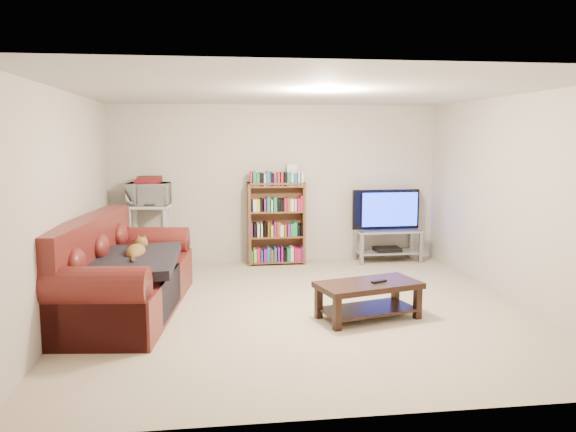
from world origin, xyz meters
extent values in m
plane|color=#C8B694|center=(0.00, 0.00, 0.00)|extent=(5.00, 5.00, 0.00)
plane|color=white|center=(0.00, 0.00, 2.40)|extent=(5.00, 5.00, 0.00)
plane|color=beige|center=(0.00, 2.50, 1.20)|extent=(5.00, 0.00, 5.00)
plane|color=beige|center=(0.00, -2.50, 1.20)|extent=(5.00, 0.00, 5.00)
plane|color=beige|center=(-2.50, 0.00, 1.20)|extent=(0.00, 5.00, 5.00)
plane|color=beige|center=(2.50, 0.00, 1.20)|extent=(0.00, 5.00, 5.00)
cube|color=#5A1A17|center=(-1.93, 0.15, 0.23)|extent=(1.34, 2.56, 0.47)
cube|color=#5A1A17|center=(-2.33, 0.19, 0.53)|extent=(0.54, 2.47, 1.03)
cube|color=#5A1A17|center=(-2.06, -0.96, 0.29)|extent=(1.03, 0.36, 0.59)
cube|color=#5A1A17|center=(-1.80, 1.25, 0.29)|extent=(1.03, 0.36, 0.59)
cube|color=black|center=(-1.85, -0.03, 0.60)|extent=(0.99, 1.27, 0.20)
cube|color=black|center=(0.65, -0.43, 0.36)|extent=(1.19, 0.80, 0.06)
cube|color=black|center=(0.65, -0.43, 0.10)|extent=(1.07, 0.72, 0.03)
cube|color=black|center=(0.24, -0.76, 0.17)|extent=(0.09, 0.09, 0.33)
cube|color=black|center=(1.17, -0.51, 0.17)|extent=(0.09, 0.09, 0.33)
cube|color=black|center=(0.13, -0.36, 0.17)|extent=(0.09, 0.09, 0.33)
cube|color=black|center=(1.06, -0.11, 0.17)|extent=(0.09, 0.09, 0.33)
cube|color=black|center=(0.76, -0.46, 0.40)|extent=(0.18, 0.12, 0.02)
cube|color=#999EA3|center=(1.70, 2.23, 0.48)|extent=(1.00, 0.47, 0.03)
cube|color=#999EA3|center=(1.70, 2.23, 0.15)|extent=(0.95, 0.45, 0.02)
cube|color=gray|center=(1.24, 2.03, 0.25)|extent=(0.05, 0.05, 0.50)
cube|color=gray|center=(2.17, 2.05, 0.25)|extent=(0.05, 0.05, 0.50)
cube|color=gray|center=(1.23, 2.41, 0.25)|extent=(0.05, 0.05, 0.50)
cube|color=gray|center=(2.16, 2.44, 0.25)|extent=(0.05, 0.05, 0.50)
imported|color=black|center=(1.70, 2.23, 0.80)|extent=(1.07, 0.17, 0.62)
cube|color=black|center=(1.70, 2.23, 0.19)|extent=(0.40, 0.29, 0.06)
cube|color=brown|center=(-0.44, 2.27, 0.62)|extent=(0.04, 0.27, 1.25)
cube|color=brown|center=(0.38, 2.28, 0.62)|extent=(0.04, 0.27, 1.25)
cube|color=brown|center=(-0.03, 2.27, 1.23)|extent=(0.87, 0.28, 0.03)
cube|color=maroon|center=(-0.22, 2.27, 1.28)|extent=(0.25, 0.19, 0.07)
cube|color=silver|center=(-1.89, 2.20, 0.92)|extent=(0.63, 0.49, 0.04)
cube|color=silver|center=(-1.89, 2.20, 0.30)|extent=(0.57, 0.44, 0.03)
cube|color=silver|center=(-2.16, 2.05, 0.45)|extent=(0.05, 0.05, 0.90)
cube|color=silver|center=(-1.65, 2.00, 0.45)|extent=(0.05, 0.05, 0.90)
cube|color=silver|center=(-2.12, 2.40, 0.45)|extent=(0.05, 0.05, 0.90)
cube|color=silver|center=(-1.61, 2.35, 0.45)|extent=(0.05, 0.05, 0.90)
imported|color=silver|center=(-1.89, 2.20, 1.11)|extent=(0.62, 0.45, 0.32)
cube|color=maroon|center=(-1.89, 2.20, 1.29)|extent=(0.37, 0.33, 0.05)
camera|label=1|loc=(-0.96, -6.04, 1.91)|focal=35.00mm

